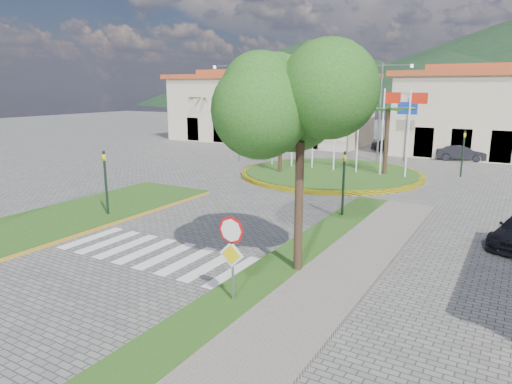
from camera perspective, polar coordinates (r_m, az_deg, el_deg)
The scene contains 22 objects.
ground at distance 15.29m, azimuth -23.15°, elevation -11.55°, with size 160.00×160.00×0.00m, color #5D5B58.
sidewalk_right at distance 12.90m, azimuth 1.35°, elevation -14.76°, with size 4.00×28.00×0.15m, color gray.
verge_right at distance 13.45m, azimuth -3.24°, elevation -13.47°, with size 1.60×28.00×0.18m, color #214C15.
median_left at distance 23.60m, azimuth -20.99°, elevation -2.61°, with size 5.00×14.00×0.18m, color #214C15.
crosswalk at distance 17.71m, azimuth -12.69°, elevation -7.41°, with size 8.00×3.00×0.01m, color silver.
roundabout_island at distance 32.66m, azimuth 9.33°, elevation 2.39°, with size 12.70×12.70×6.00m.
stop_sign at distance 12.70m, azimuth -3.06°, elevation -6.76°, with size 0.80×0.11×2.65m.
deciduous_tree at distance 14.35m, azimuth 5.62°, elevation 9.32°, with size 3.60×3.60×6.80m.
traffic_light_left at distance 22.52m, azimuth -18.30°, elevation 1.73°, with size 0.15×0.18×3.20m.
traffic_light_right at distance 21.58m, azimuth 10.90°, elevation 1.69°, with size 0.15×0.18×3.20m.
traffic_light_far at distance 34.41m, azimuth 24.48°, elevation 4.90°, with size 0.18×0.15×3.20m.
direction_sign_west at distance 41.31m, azimuth 11.48°, elevation 9.18°, with size 1.60×0.14×5.20m.
direction_sign_east at distance 39.96m, azimuth 18.33°, elevation 8.66°, with size 1.60×0.14×5.20m.
street_lamp_centre at distance 39.45m, azimuth 15.25°, elevation 10.22°, with size 4.80×0.16×8.00m.
street_lamp_west at distance 38.04m, azimuth -2.23°, elevation 10.57°, with size 4.80×0.16×8.00m.
building_left at distance 52.64m, azimuth 1.50°, elevation 10.59°, with size 23.32×9.54×8.05m.
building_right at distance 46.06m, azimuth 28.93°, elevation 8.67°, with size 19.08×9.54×8.05m.
hill_far_west at distance 162.33m, azimuth 6.52°, elevation 14.62°, with size 140.00×140.00×22.00m, color black.
hill_near_back at distance 139.66m, azimuth 22.23°, elevation 12.82°, with size 110.00×110.00×16.00m, color black.
white_van at distance 48.53m, azimuth 7.77°, elevation 6.29°, with size 1.77×3.84×1.07m, color white.
car_dark_a at distance 45.72m, azimuth 16.42°, elevation 5.55°, with size 1.40×3.48×1.19m, color black.
car_dark_b at distance 42.47m, azimuth 24.31°, elevation 4.49°, with size 1.40×4.03×1.33m, color black.
Camera 1 is at (11.54, -7.98, 6.07)m, focal length 32.00 mm.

